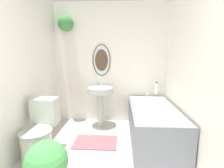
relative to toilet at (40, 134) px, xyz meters
name	(u,v)px	position (x,y,z in m)	size (l,w,h in m)	color
wall_back	(107,61)	(0.79, 1.36, 0.92)	(2.35, 0.30, 2.40)	silver
wall_left	(6,69)	(-0.29, -0.10, 0.86)	(0.06, 3.00, 2.40)	silver
wall_right	(205,70)	(2.00, -0.10, 0.86)	(0.06, 3.00, 2.40)	silver
toilet	(40,134)	(0.00, 0.00, 0.00)	(0.40, 0.60, 0.77)	#B2BCB2
pedestal_sink	(100,96)	(0.68, 1.05, 0.27)	(0.49, 0.49, 0.87)	#B2BCB2
bathtub	(153,123)	(1.59, 0.55, -0.04)	(0.71, 1.49, 0.64)	slate
shampoo_bottle	(156,88)	(1.76, 1.20, 0.41)	(0.06, 0.06, 0.23)	white
potted_plant	(47,164)	(0.34, -0.53, -0.04)	(0.43, 0.43, 0.53)	#47474C
bath_mat	(96,142)	(0.68, 0.42, -0.33)	(0.68, 0.44, 0.02)	#934C51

